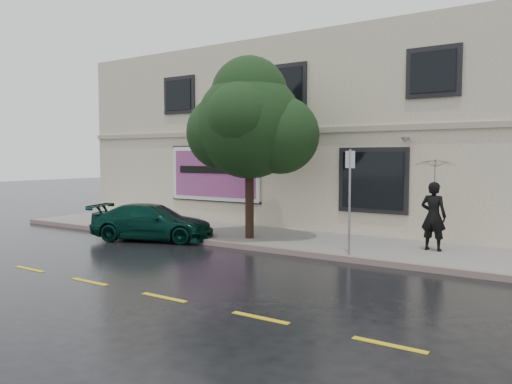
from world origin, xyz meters
The scene contains 12 objects.
ground centered at (0.00, 0.00, 0.00)m, with size 90.00×90.00×0.00m, color black.
sidewalk centered at (0.00, 3.25, 0.07)m, with size 20.00×3.50×0.15m, color gray.
curb centered at (0.00, 1.50, 0.07)m, with size 20.00×0.18×0.16m, color slate.
road_marking centered at (0.00, -3.50, 0.01)m, with size 19.00×0.12×0.01m, color gold.
building centered at (0.00, 9.00, 3.50)m, with size 20.00×8.12×7.00m.
billboard centered at (-3.20, 4.92, 2.05)m, with size 4.30×0.16×2.20m.
car centered at (-2.82, 1.20, 0.58)m, with size 1.77×4.01×1.17m, color black.
pedestrian centered at (5.45, 3.52, 1.09)m, with size 0.69×0.45×1.88m, color black.
umbrella centered at (5.45, 3.52, 2.44)m, with size 1.10×1.10×0.81m, color black.
street_tree centered at (0.10, 2.51, 3.66)m, with size 3.31×3.31×5.18m.
fire_hydrant centered at (-5.43, 3.00, 0.49)m, with size 0.28×0.27×0.69m.
sign_pole centered at (3.79, 1.70, 1.78)m, with size 0.32×0.16×2.74m.
Camera 1 is at (8.84, -10.36, 2.69)m, focal length 35.00 mm.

